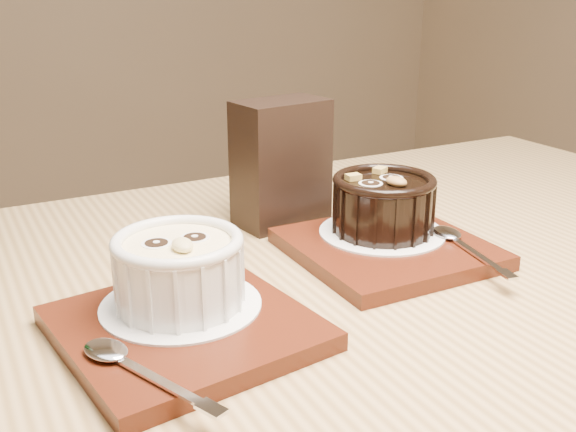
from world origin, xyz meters
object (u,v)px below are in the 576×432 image
at_px(tray_left, 185,328).
at_px(ramekin_white, 179,267).
at_px(ramekin_dark, 383,201).
at_px(tray_right, 387,249).
at_px(condiment_stand, 281,163).
at_px(table, 343,385).

xyz_separation_m(tray_left, ramekin_white, (0.01, 0.02, 0.04)).
height_order(ramekin_white, ramekin_dark, same).
height_order(tray_left, tray_right, same).
bearing_deg(condiment_stand, tray_right, -71.40).
bearing_deg(tray_right, tray_left, -167.22).
bearing_deg(table, ramekin_dark, 39.37).
height_order(table, ramekin_dark, ramekin_dark).
relative_size(tray_left, ramekin_dark, 1.71).
relative_size(table, tray_right, 6.75).
distance_m(ramekin_white, ramekin_dark, 0.25).
distance_m(tray_left, ramekin_white, 0.05).
relative_size(table, ramekin_dark, 11.56).
bearing_deg(condiment_stand, ramekin_dark, -64.10).
xyz_separation_m(tray_left, tray_right, (0.24, 0.05, 0.00)).
bearing_deg(ramekin_white, tray_left, -99.27).
bearing_deg(table, tray_left, 178.42).
xyz_separation_m(table, ramekin_dark, (0.10, 0.08, 0.14)).
bearing_deg(tray_left, ramekin_dark, 17.18).
bearing_deg(condiment_stand, ramekin_white, -137.54).
distance_m(ramekin_dark, condiment_stand, 0.13).
xyz_separation_m(table, tray_right, (0.09, 0.06, 0.10)).
distance_m(tray_right, condiment_stand, 0.16).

